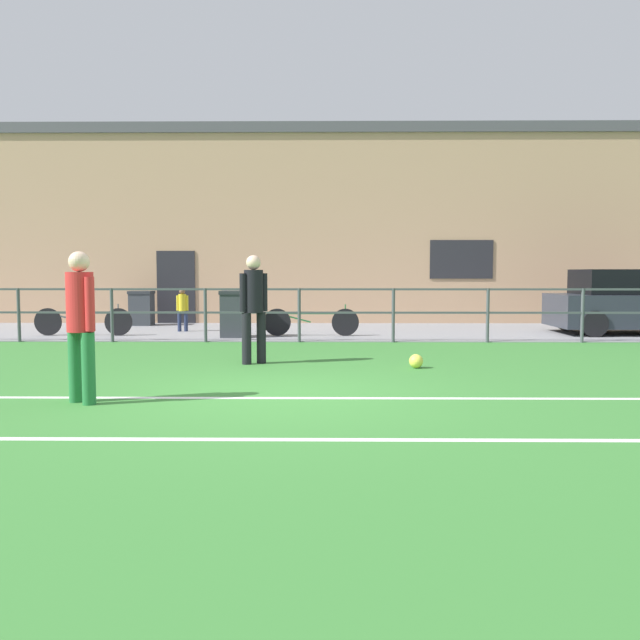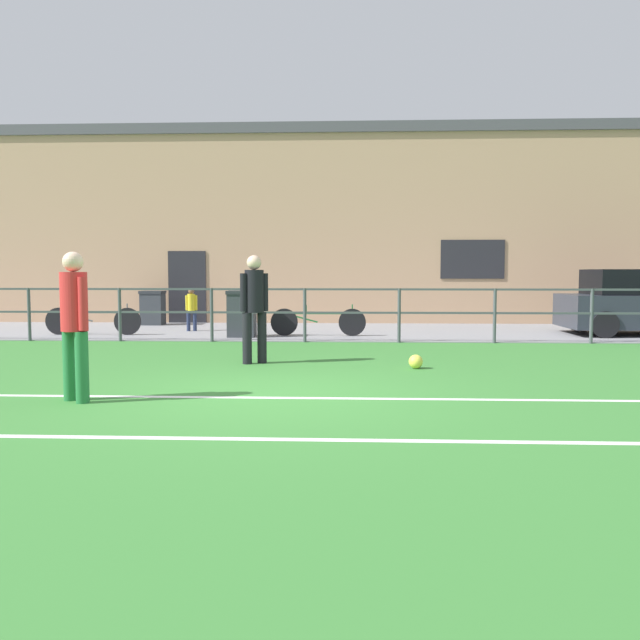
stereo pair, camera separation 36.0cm
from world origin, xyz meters
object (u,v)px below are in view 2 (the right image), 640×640
player_goalkeeper (254,302)px  bicycle_parked_0 (318,322)px  trash_bin_0 (242,314)px  bicycle_parked_1 (93,321)px  player_striker (74,317)px  soccer_ball_match (416,362)px  spectator_child (191,307)px  trash_bin_1 (153,308)px

player_goalkeeper → bicycle_parked_0: size_ratio=0.80×
player_goalkeeper → trash_bin_0: player_goalkeeper is taller
bicycle_parked_1 → bicycle_parked_0: bearing=0.0°
bicycle_parked_1 → trash_bin_0: size_ratio=2.17×
player_striker → trash_bin_0: bearing=120.1°
player_striker → soccer_ball_match: size_ratio=7.90×
spectator_child → trash_bin_0: size_ratio=1.02×
soccer_ball_match → bicycle_parked_0: size_ratio=0.10×
player_striker → spectator_child: 8.90m
player_goalkeeper → spectator_child: player_goalkeeper is taller
trash_bin_1 → player_striker: bearing=-77.6°
soccer_ball_match → trash_bin_1: trash_bin_1 is taller
player_striker → player_goalkeeper: bearing=99.3°
bicycle_parked_1 → player_striker: bearing=-69.6°
player_striker → trash_bin_1: player_striker is taller
player_striker → trash_bin_0: player_striker is taller
soccer_ball_match → spectator_child: (-4.98, 6.08, 0.52)m
player_striker → bicycle_parked_1: (-2.89, 7.76, -0.63)m
player_striker → trash_bin_0: (0.69, 7.45, -0.43)m
soccer_ball_match → spectator_child: bearing=129.3°
bicycle_parked_0 → trash_bin_1: trash_bin_1 is taller
bicycle_parked_0 → player_goalkeeper: bearing=-100.3°
spectator_child → bicycle_parked_1: bearing=21.3°
player_striker → spectator_child: size_ratio=1.61×
player_goalkeeper → soccer_ball_match: bearing=-41.3°
player_goalkeeper → trash_bin_1: player_goalkeeper is taller
player_goalkeeper → player_striker: size_ratio=1.02×
player_striker → soccer_ball_match: bearing=69.1°
player_goalkeeper → soccer_ball_match: player_goalkeeper is taller
trash_bin_0 → trash_bin_1: size_ratio=1.10×
player_striker → bicycle_parked_0: (2.41, 7.76, -0.63)m
trash_bin_0 → trash_bin_1: trash_bin_0 is taller
player_goalkeeper → bicycle_parked_1: player_goalkeeper is taller
player_striker → trash_bin_1: size_ratio=1.81×
player_goalkeeper → bicycle_parked_0: player_goalkeeper is taller
player_goalkeeper → bicycle_parked_1: (-4.48, 4.50, -0.65)m
bicycle_parked_0 → trash_bin_0: (-1.72, -0.31, 0.20)m
bicycle_parked_0 → bicycle_parked_1: bearing=-180.0°
player_goalkeeper → spectator_child: (-2.41, 5.60, -0.37)m
spectator_child → bicycle_parked_1: spectator_child is taller
spectator_child → trash_bin_1: size_ratio=1.13×
soccer_ball_match → bicycle_parked_1: size_ratio=0.10×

